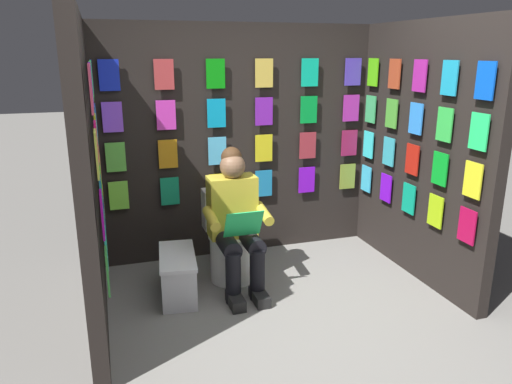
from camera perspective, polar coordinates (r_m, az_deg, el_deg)
ground_plane at (r=3.48m, az=6.93°, el=-17.95°), size 30.00×30.00×0.00m
display_wall_back at (r=4.72m, az=-2.06°, el=5.80°), size 2.74×0.14×2.20m
display_wall_left at (r=4.46m, az=18.67°, el=4.37°), size 0.14×1.82×2.20m
display_wall_right at (r=3.62m, az=-19.03°, el=1.76°), size 0.14×1.82×2.20m
toilet at (r=4.34m, az=-3.11°, el=-5.76°), size 0.41×0.55×0.77m
person_reading at (r=4.04m, az=-2.34°, el=-3.30°), size 0.52×0.68×1.19m
comic_longbox_near at (r=4.11m, az=-9.07°, el=-9.50°), size 0.36×0.66×0.36m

